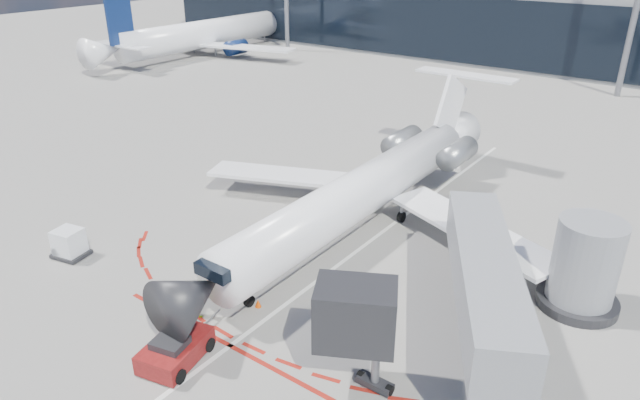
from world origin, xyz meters
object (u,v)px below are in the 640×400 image
Objects in this scene: regional_jet at (369,186)px; ramp_worker at (197,300)px; uld_container at (69,244)px; pushback_tug at (175,349)px.

regional_jet is 13.76m from ramp_worker.
uld_container is at bearing 5.88° from ramp_worker.
regional_jet reaches higher than ramp_worker.
regional_jet is 16.53m from pushback_tug.
pushback_tug is 2.47× the size of uld_container.
ramp_worker is (-1.67, 2.83, 0.34)m from pushback_tug.
pushback_tug is at bearing -23.39° from uld_container.
pushback_tug is 2.82× the size of ramp_worker.
ramp_worker is at bearing -96.33° from regional_jet.
ramp_worker is at bearing -9.75° from uld_container.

